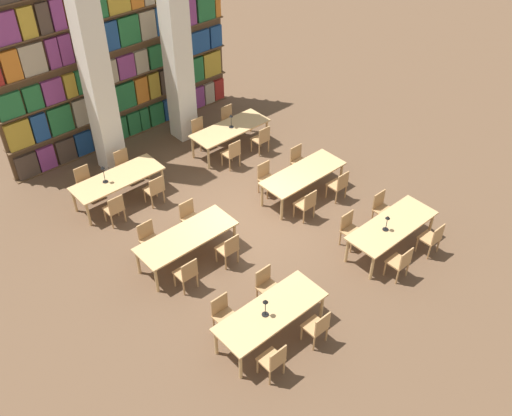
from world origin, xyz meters
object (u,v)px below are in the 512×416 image
(desk_lamp_1, at_px, (387,221))
(reading_table_2, at_px, (187,238))
(chair_20, at_px, (232,153))
(chair_23, at_px, (229,119))
(reading_table_3, at_px, (303,175))
(chair_17, at_px, (85,182))
(chair_5, at_px, (350,229))
(chair_15, at_px, (299,160))
(chair_8, at_px, (187,273))
(chair_9, at_px, (149,239))
(chair_13, at_px, (266,177))
(pillar_center, at_px, (176,40))
(reading_table_1, at_px, (392,227))
(chair_14, at_px, (339,185))
(chair_2, at_px, (317,327))
(chair_3, at_px, (267,285))
(chair_11, at_px, (190,217))
(chair_7, at_px, (382,208))
(chair_4, at_px, (400,262))
(chair_21, at_px, (200,132))
(reading_table_5, at_px, (230,130))
(chair_16, at_px, (115,208))
(chair_10, at_px, (229,248))
(chair_18, at_px, (155,189))
(chair_19, at_px, (124,164))
(reading_table_0, at_px, (271,313))
(desk_lamp_2, at_px, (103,171))
(reading_table_4, at_px, (118,180))
(chair_22, at_px, (262,139))
(chair_0, at_px, (273,360))
(chair_6, at_px, (432,238))
(pillar_left, at_px, (94,67))

(desk_lamp_1, bearing_deg, reading_table_2, 141.11)
(chair_20, height_order, chair_23, same)
(reading_table_3, height_order, chair_17, chair_17)
(chair_5, distance_m, chair_15, 2.98)
(chair_8, bearing_deg, chair_9, 90.00)
(reading_table_2, relative_size, reading_table_3, 1.00)
(chair_13, bearing_deg, pillar_center, -90.73)
(reading_table_1, distance_m, chair_14, 2.12)
(chair_2, height_order, chair_13, same)
(chair_3, distance_m, reading_table_3, 3.79)
(chair_11, xyz_separation_m, chair_20, (2.49, 1.44, 0.00))
(chair_5, distance_m, chair_7, 1.17)
(chair_4, bearing_deg, chair_2, -179.25)
(reading_table_3, distance_m, chair_21, 3.70)
(chair_7, relative_size, chair_14, 1.00)
(chair_14, bearing_deg, reading_table_2, 169.80)
(reading_table_1, distance_m, reading_table_5, 5.71)
(chair_13, relative_size, chair_15, 1.00)
(chair_8, xyz_separation_m, chair_23, (4.74, 4.35, 0.00))
(chair_14, relative_size, chair_16, 1.00)
(chair_10, xyz_separation_m, chair_18, (-0.02, 2.93, 0.00))
(chair_2, distance_m, chair_19, 7.23)
(reading_table_2, bearing_deg, reading_table_0, -91.12)
(desk_lamp_2, bearing_deg, chair_4, -61.81)
(reading_table_2, height_order, reading_table_5, same)
(reading_table_3, bearing_deg, reading_table_4, 141.17)
(chair_7, bearing_deg, pillar_center, -79.40)
(chair_8, height_order, chair_19, same)
(desk_lamp_1, bearing_deg, pillar_center, 93.07)
(reading_table_3, height_order, chair_19, chair_19)
(chair_20, bearing_deg, chair_4, -89.55)
(reading_table_1, bearing_deg, reading_table_0, -179.48)
(chair_22, bearing_deg, chair_5, -103.84)
(chair_18, relative_size, chair_21, 1.00)
(chair_0, height_order, chair_18, same)
(chair_2, distance_m, chair_22, 6.83)
(pillar_center, height_order, chair_11, pillar_center)
(chair_9, xyz_separation_m, chair_11, (1.15, 0.00, 0.00))
(reading_table_3, bearing_deg, chair_7, -72.11)
(chair_14, bearing_deg, chair_0, -150.07)
(chair_7, bearing_deg, reading_table_4, -49.11)
(reading_table_0, bearing_deg, chair_22, 49.69)
(chair_4, bearing_deg, chair_0, -179.48)
(chair_6, xyz_separation_m, chair_18, (-3.73, 5.74, 0.00))
(chair_6, distance_m, chair_20, 5.84)
(chair_3, bearing_deg, reading_table_4, -84.06)
(chair_3, distance_m, chair_5, 2.65)
(chair_11, height_order, chair_19, same)
(chair_4, height_order, desk_lamp_2, desk_lamp_2)
(pillar_left, xyz_separation_m, reading_table_4, (-0.65, -1.50, -2.34))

